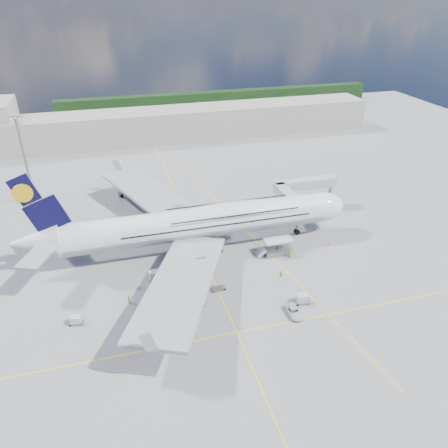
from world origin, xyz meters
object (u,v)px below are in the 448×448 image
object	(u,v)px
service_van	(294,312)
light_mast	(26,161)
dolly_row_c	(189,298)
crew_tug	(178,312)
crew_loader	(281,274)
cone_nose	(329,244)
dolly_nose_near	(218,288)
cone_tail	(34,255)
jet_bridge	(298,190)
catering_truck_inner	(165,223)
crew_wing	(129,299)
dolly_back	(76,320)
catering_truck_outer	(131,190)
dolly_nose_far	(302,299)
crew_nose	(292,223)
cone_wing_left_outer	(106,204)
cone_wing_right_outer	(134,347)
airliner	(200,223)
baggage_tug	(200,272)
cone_wing_right_inner	(150,303)
cone_wing_left_inner	(164,232)
cargo_loader	(277,249)
crew_van	(291,254)
dolly_row_b	(159,273)

from	to	relation	value
service_van	light_mast	bearing A→B (deg)	129.04
dolly_row_c	crew_tug	xyz separation A→B (m)	(-2.89, -4.35, 0.46)
crew_loader	cone_nose	distance (m)	18.73
dolly_nose_near	cone_tail	xyz separation A→B (m)	(-37.76, 23.52, -0.03)
jet_bridge	catering_truck_inner	world-z (taller)	jet_bridge
crew_wing	dolly_back	bearing A→B (deg)	113.66
dolly_back	cone_nose	xyz separation A→B (m)	(58.19, 12.60, -0.64)
catering_truck_outer	dolly_nose_far	bearing A→B (deg)	-42.84
crew_nose	cone_tail	size ratio (longest dim) A/B	2.84
cone_wing_left_outer	cone_wing_right_outer	world-z (taller)	cone_wing_left_outer
light_mast	dolly_back	size ratio (longest dim) A/B	9.02
crew_loader	dolly_nose_far	bearing A→B (deg)	-22.53
dolly_row_c	cone_tail	xyz separation A→B (m)	(-31.25, 24.87, -0.07)
jet_bridge	cone_wing_left_outer	size ratio (longest dim) A/B	29.23
airliner	dolly_back	distance (m)	34.94
jet_bridge	catering_truck_outer	distance (m)	48.86
crew_wing	cone_wing_left_outer	world-z (taller)	crew_wing
service_van	crew_nose	distance (m)	34.88
dolly_row_c	crew_tug	world-z (taller)	crew_tug
catering_truck_outer	crew_tug	distance (m)	56.40
dolly_row_c	cone_wing_right_outer	xyz separation A→B (m)	(-11.82, -10.68, -0.10)
baggage_tug	cone_wing_right_inner	world-z (taller)	baggage_tug
crew_loader	baggage_tug	bearing A→B (deg)	-137.07
catering_truck_inner	cone_nose	bearing A→B (deg)	-46.58
crew_wing	crew_nose	bearing A→B (deg)	-59.83
crew_tug	crew_loader	bearing A→B (deg)	14.55
cone_wing_left_outer	cone_wing_right_outer	size ratio (longest dim) A/B	1.14
catering_truck_inner	cone_wing_left_inner	xyz separation A→B (m)	(-0.63, -1.64, -1.50)
dolly_row_c	dolly_nose_far	bearing A→B (deg)	-10.99
dolly_nose_far	cone_nose	bearing A→B (deg)	58.21
cargo_loader	dolly_back	world-z (taller)	cargo_loader
dolly_nose_far	catering_truck_outer	bearing A→B (deg)	123.41
catering_truck_inner	crew_nose	distance (m)	32.68
crew_nose	catering_truck_outer	bearing A→B (deg)	133.68
dolly_nose_near	service_van	xyz separation A→B (m)	(11.84, -11.35, 0.37)
cone_tail	baggage_tug	bearing A→B (deg)	-26.31
dolly_row_c	crew_loader	bearing A→B (deg)	12.77
baggage_tug	crew_tug	world-z (taller)	crew_tug
cone_wing_right_outer	airliner	bearing A→B (deg)	57.34
dolly_row_c	cone_wing_left_outer	world-z (taller)	cone_wing_left_outer
dolly_nose_near	catering_truck_inner	bearing A→B (deg)	95.99
crew_nose	crew_van	bearing A→B (deg)	-122.52
dolly_back	cone_nose	world-z (taller)	dolly_back
jet_bridge	catering_truck_inner	xyz separation A→B (m)	(-36.38, 0.28, -5.07)
cone_wing_right_inner	crew_wing	bearing A→B (deg)	160.44
dolly_row_b	dolly_row_c	distance (m)	11.08
jet_bridge	cone_wing_right_outer	xyz separation A→B (m)	(-48.07, -39.84, -6.58)
crew_tug	cone_wing_right_inner	distance (m)	6.87
cargo_loader	dolly_nose_far	xyz separation A→B (m)	(-1.95, -18.35, -0.19)
crew_loader	dolly_nose_near	bearing A→B (deg)	-116.30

